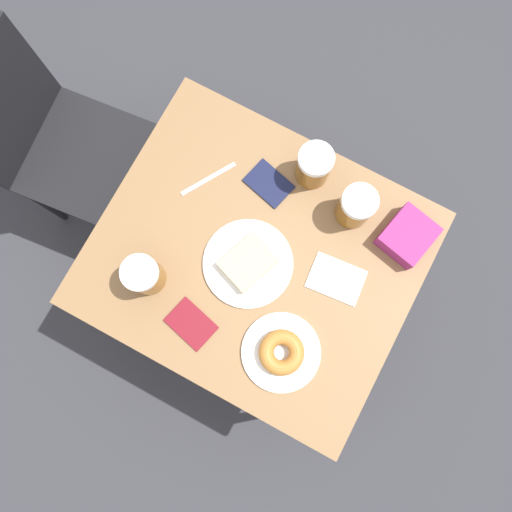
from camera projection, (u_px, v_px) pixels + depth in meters
name	position (u px, v px, depth m)	size (l,w,h in m)	color
ground_plane	(256.00, 284.00, 2.09)	(8.00, 8.00, 0.00)	#333338
table	(256.00, 261.00, 1.45)	(0.76, 0.88, 0.71)	olive
chair	(48.00, 138.00, 1.63)	(0.44, 0.44, 0.88)	black
plate_with_cake	(248.00, 263.00, 1.37)	(0.25, 0.25, 0.04)	white
plate_with_donut	(281.00, 352.00, 1.32)	(0.21, 0.21, 0.05)	white
beer_mug_left	(356.00, 207.00, 1.34)	(0.10, 0.10, 0.13)	#8C5619
beer_mug_center	(144.00, 275.00, 1.31)	(0.10, 0.10, 0.13)	#8C5619
beer_mug_right	(314.00, 166.00, 1.36)	(0.10, 0.10, 0.13)	#8C5619
napkin_folded	(336.00, 279.00, 1.37)	(0.12, 0.16, 0.00)	white
fork	(208.00, 179.00, 1.42)	(0.16, 0.10, 0.00)	silver
passport_near_edge	(269.00, 184.00, 1.42)	(0.12, 0.14, 0.01)	#141938
passport_far_edge	(191.00, 324.00, 1.35)	(0.12, 0.14, 0.01)	maroon
blue_pouch	(408.00, 236.00, 1.36)	(0.16, 0.15, 0.06)	#8C2366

